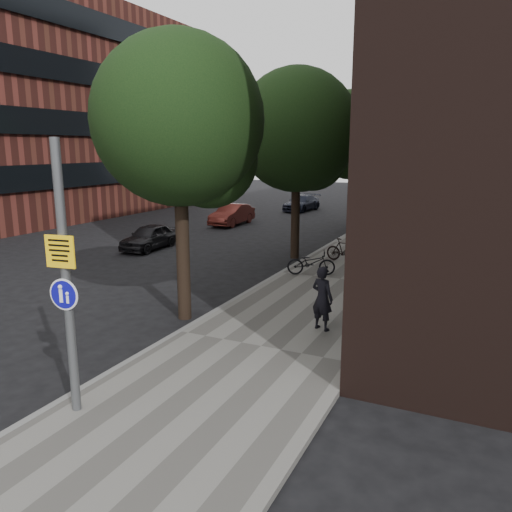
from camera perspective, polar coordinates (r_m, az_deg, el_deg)
The scene contains 15 objects.
ground at distance 9.29m, azimuth -9.94°, elevation -17.67°, with size 120.00×120.00×0.00m, color black.
sidewalk at distance 17.72m, azimuth 9.61°, elevation -2.77°, with size 4.50×60.00×0.12m, color slate.
curb_edge at distance 18.42m, azimuth 2.86°, elevation -2.02°, with size 0.15×60.00×0.13m, color slate.
street_tree_near at distance 13.34m, azimuth -8.19°, elevation 14.30°, with size 4.40×4.40×7.50m.
street_tree_mid at distance 20.97m, azimuth 5.00°, elevation 13.62°, with size 5.00×5.00×7.80m.
street_tree_far at distance 29.57m, azimuth 11.23°, elevation 13.04°, with size 5.00×5.00×7.80m.
signpost at distance 8.84m, azimuth -20.87°, elevation -2.55°, with size 0.54×0.16×4.66m.
pedestrian at distance 12.57m, azimuth 7.59°, elevation -4.81°, with size 0.60×0.39×1.64m, color black.
parked_bike_facade_near at distance 16.04m, azimuth 14.48°, elevation -2.84°, with size 0.55×1.58×0.83m, color black.
parked_bike_facade_far at distance 19.36m, azimuth 16.46°, elevation -0.12°, with size 0.47×1.66×1.00m, color black.
parked_bike_curb_near at distance 18.01m, azimuth 6.33°, elevation -0.75°, with size 0.60×1.71×0.90m, color black.
parked_bike_curb_far at distance 20.30m, azimuth 10.03°, elevation 0.65°, with size 0.43×1.54×0.92m, color black.
parked_car_near at distance 23.58m, azimuth -12.09°, elevation 2.16°, with size 1.35×3.37×1.15m, color black.
parked_car_mid at distance 30.41m, azimuth -2.76°, elevation 4.75°, with size 1.32×3.79×1.25m, color maroon.
parked_car_far at distance 37.42m, azimuth 5.24°, elevation 6.06°, with size 1.62×3.99×1.16m, color black.
Camera 1 is at (4.76, -6.52, 4.61)m, focal length 35.00 mm.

